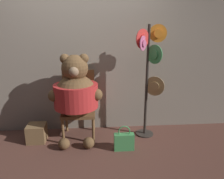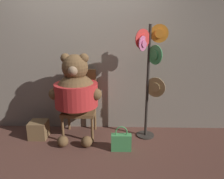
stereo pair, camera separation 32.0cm
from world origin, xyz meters
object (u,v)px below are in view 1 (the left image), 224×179
Objects in this scene: handbag_on_ground at (124,141)px; chair at (79,103)px; teddy_bear at (76,93)px; hat_display_rack at (149,71)px.

chair is at bearing 140.97° from handbag_on_ground.
chair is 0.28m from teddy_bear.
teddy_bear is (-0.02, -0.18, 0.22)m from chair.
teddy_bear reaches higher than handbag_on_ground.
hat_display_rack is at bearing 43.65° from handbag_on_ground.
chair is at bearing 172.61° from hat_display_rack.
teddy_bear is 0.99m from handbag_on_ground.
teddy_bear is 1.14m from hat_display_rack.
teddy_bear is at bearing -178.10° from hat_display_rack.
teddy_bear reaches higher than chair.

